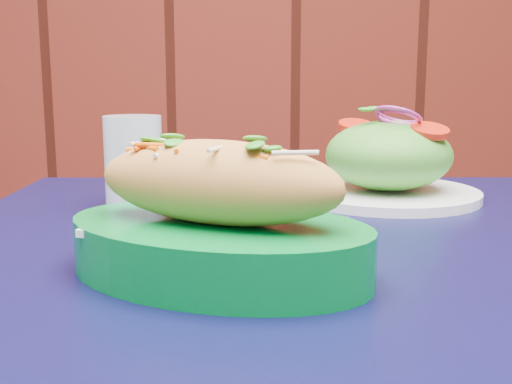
{
  "coord_description": "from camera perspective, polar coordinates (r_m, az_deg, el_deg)",
  "views": [
    {
      "loc": [
        -0.09,
        0.91,
        0.91
      ],
      "look_at": [
        -0.1,
        1.46,
        0.81
      ],
      "focal_mm": 45.0,
      "sensor_mm": 36.0,
      "label": 1
    }
  ],
  "objects": [
    {
      "name": "cafe_table",
      "position": [
        0.65,
        6.01,
        -12.11
      ],
      "size": [
        0.82,
        0.82,
        0.75
      ],
      "rotation": [
        0.0,
        0.0,
        0.02
      ],
      "color": "black",
      "rests_on": "ground"
    },
    {
      "name": "banh_mi_basket",
      "position": [
        0.52,
        -3.42,
        -2.58
      ],
      "size": [
        0.3,
        0.26,
        0.12
      ],
      "rotation": [
        0.0,
        0.0,
        -0.4
      ],
      "color": "#006B26",
      "rests_on": "cafe_table"
    },
    {
      "name": "salad_plate",
      "position": [
        0.85,
        11.65,
        2.6
      ],
      "size": [
        0.24,
        0.24,
        0.12
      ],
      "rotation": [
        0.0,
        0.0,
        -0.31
      ],
      "color": "white",
      "rests_on": "cafe_table"
    },
    {
      "name": "water_glass",
      "position": [
        0.79,
        -10.84,
        2.59
      ],
      "size": [
        0.07,
        0.07,
        0.11
      ],
      "primitive_type": "cylinder",
      "color": "silver",
      "rests_on": "cafe_table"
    }
  ]
}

